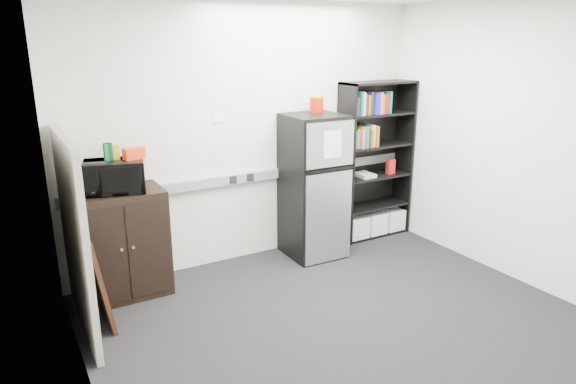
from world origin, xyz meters
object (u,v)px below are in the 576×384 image
Objects in this scene: cubicle_partition at (75,236)px; refrigerator at (314,187)px; cabinet at (121,244)px; microwave at (115,176)px; bookshelf at (375,162)px.

cubicle_partition is 2.50m from refrigerator.
cubicle_partition is at bearing -135.43° from cabinet.
cabinet is 0.64m from microwave.
cabinet is at bearing 179.22° from refrigerator.
cubicle_partition is 3.18× the size of microwave.
microwave is at bearing -90.00° from cabinet.
microwave is at bearing -178.47° from bookshelf.
bookshelf is 3.01m from microwave.
bookshelf reaches higher than microwave.
refrigerator is at bearing -2.24° from cabinet.
cabinet is (-3.00, -0.06, -0.41)m from bookshelf.
bookshelf is at bearing 14.92° from microwave.
bookshelf is 1.14× the size of cubicle_partition.
cabinet is at bearing -178.77° from bookshelf.
bookshelf is 3.03m from cabinet.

